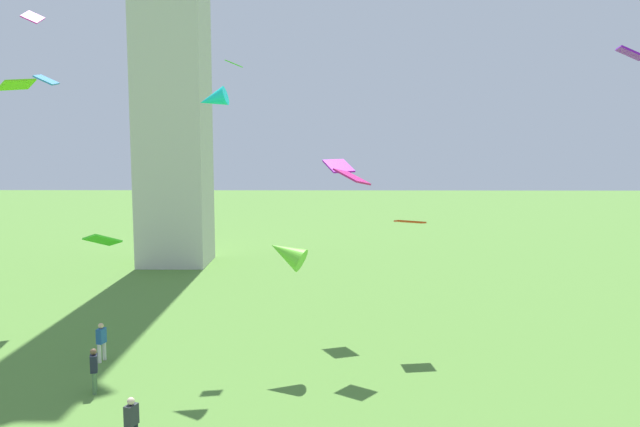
# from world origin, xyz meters

# --- Properties ---
(person_0) EXTENTS (0.39, 0.53, 1.76)m
(person_0) POSITION_xyz_m (-6.73, 17.83, 0.99)
(person_0) COLOR #51754C
(person_0) RESTS_ON ground_plane
(person_4) EXTENTS (0.35, 0.53, 1.74)m
(person_4) POSITION_xyz_m (-7.69, 21.29, 0.98)
(person_4) COLOR silver
(person_4) RESTS_ON ground_plane
(person_5) EXTENTS (0.40, 0.51, 1.73)m
(person_5) POSITION_xyz_m (-3.87, 13.29, 0.98)
(person_5) COLOR #1E2333
(person_5) RESTS_ON ground_plane
(kite_flying_0) EXTENTS (1.71, 1.97, 0.69)m
(kite_flying_0) POSITION_xyz_m (2.85, 27.36, 8.41)
(kite_flying_0) COLOR #AB0FD3
(kite_flying_1) EXTENTS (1.45, 0.97, 1.14)m
(kite_flying_1) POSITION_xyz_m (-2.79, 22.57, 11.52)
(kite_flying_1) COLOR #15DCDD
(kite_flying_2) EXTENTS (1.74, 1.81, 0.76)m
(kite_flying_2) POSITION_xyz_m (3.36, 22.53, 8.11)
(kite_flying_2) COLOR #CF1D77
(kite_flying_3) EXTENTS (1.26, 1.79, 0.76)m
(kite_flying_3) POSITION_xyz_m (-13.72, 30.69, 13.15)
(kite_flying_3) COLOR #2F84CA
(kite_flying_5) EXTENTS (1.84, 1.80, 0.90)m
(kite_flying_5) POSITION_xyz_m (-9.08, 25.75, 4.73)
(kite_flying_5) COLOR #47E529
(kite_flying_6) EXTENTS (2.04, 1.53, 1.59)m
(kite_flying_6) POSITION_xyz_m (0.52, 20.96, 4.94)
(kite_flying_6) COLOR #6AD931
(kite_flying_7) EXTENTS (1.45, 1.06, 0.31)m
(kite_flying_7) POSITION_xyz_m (6.17, 24.00, 5.90)
(kite_flying_7) COLOR red
(kite_flying_8) EXTENTS (1.31, 1.65, 0.58)m
(kite_flying_8) POSITION_xyz_m (14.12, 19.80, 13.10)
(kite_flying_8) COLOR #7C11CB
(kite_flying_9) EXTENTS (0.53, 0.84, 0.55)m
(kite_flying_9) POSITION_xyz_m (-7.29, 15.35, 13.67)
(kite_flying_9) COLOR #E622B8
(kite_flying_10) EXTENTS (1.76, 1.91, 0.66)m
(kite_flying_10) POSITION_xyz_m (-13.13, 25.98, 12.47)
(kite_flying_10) COLOR #6CE213
(kite_flying_11) EXTENTS (0.81, 0.60, 0.37)m
(kite_flying_11) POSITION_xyz_m (-2.26, 25.42, 13.41)
(kite_flying_11) COLOR #3EE012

